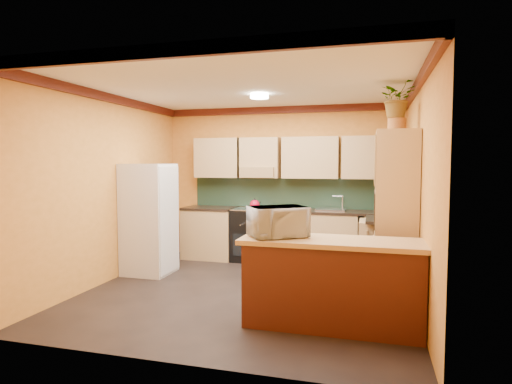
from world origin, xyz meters
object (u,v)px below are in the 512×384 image
at_px(pantry, 395,217).
at_px(breakfast_bar, 332,286).
at_px(fridge, 149,219).
at_px(microwave, 278,222).
at_px(stove, 250,235).
at_px(base_cabinets_back, 285,237).

height_order(pantry, breakfast_bar, pantry).
bearing_deg(fridge, microwave, -31.88).
bearing_deg(microwave, stove, 76.86).
bearing_deg(stove, microwave, -68.07).
distance_m(fridge, pantry, 3.63).
bearing_deg(pantry, base_cabinets_back, 135.92).
relative_size(base_cabinets_back, fridge, 2.15).
bearing_deg(microwave, base_cabinets_back, 64.75).
bearing_deg(base_cabinets_back, fridge, -146.33).
relative_size(fridge, microwave, 2.91).
bearing_deg(base_cabinets_back, breakfast_bar, -68.93).
bearing_deg(pantry, fridge, 173.63).
bearing_deg(base_cabinets_back, pantry, -44.08).
distance_m(base_cabinets_back, breakfast_bar, 2.92).
bearing_deg(pantry, microwave, -139.39).
height_order(base_cabinets_back, stove, stove).
bearing_deg(base_cabinets_back, microwave, -80.18).
bearing_deg(base_cabinets_back, stove, -180.00).
bearing_deg(stove, pantry, -35.36).
xyz_separation_m(base_cabinets_back, breakfast_bar, (1.05, -2.72, 0.00)).
xyz_separation_m(base_cabinets_back, pantry, (1.71, -1.66, 0.61)).
bearing_deg(fridge, base_cabinets_back, 33.67).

